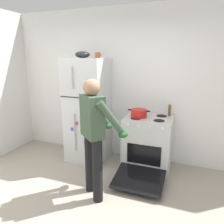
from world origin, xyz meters
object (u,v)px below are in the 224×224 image
(person_cook, at_px, (95,129))
(pepper_mill, at_px, (170,110))
(red_pot, at_px, (139,113))
(refrigerator, at_px, (88,110))
(stove_range, at_px, (148,144))
(coffee_mug, at_px, (98,55))
(mixing_bowl, at_px, (82,55))

(person_cook, relative_size, pepper_mill, 8.61)
(person_cook, distance_m, pepper_mill, 1.44)
(red_pot, bearing_deg, refrigerator, 176.99)
(stove_range, distance_m, pepper_mill, 0.67)
(refrigerator, distance_m, coffee_mug, 0.99)
(red_pot, xyz_separation_m, pepper_mill, (0.46, 0.25, 0.03))
(person_cook, xyz_separation_m, coffee_mug, (-0.41, 1.04, 0.94))
(coffee_mug, height_order, mixing_bowl, mixing_bowl)
(stove_range, bearing_deg, red_pot, -168.61)
(coffee_mug, bearing_deg, refrigerator, -164.60)
(coffee_mug, bearing_deg, mixing_bowl, -169.22)
(pepper_mill, bearing_deg, person_cook, -124.29)
(coffee_mug, bearing_deg, red_pot, -7.46)
(stove_range, bearing_deg, refrigerator, 179.10)
(mixing_bowl, bearing_deg, pepper_mill, 7.66)
(person_cook, xyz_separation_m, red_pot, (0.35, 0.94, 0.02))
(stove_range, xyz_separation_m, pepper_mill, (0.30, 0.22, 0.56))
(coffee_mug, bearing_deg, stove_range, -4.20)
(person_cook, distance_m, mixing_bowl, 1.53)
(stove_range, distance_m, mixing_bowl, 1.88)
(mixing_bowl, bearing_deg, red_pot, -2.79)
(stove_range, relative_size, person_cook, 0.76)
(refrigerator, xyz_separation_m, pepper_mill, (1.41, 0.20, 0.08))
(pepper_mill, bearing_deg, stove_range, -144.02)
(person_cook, height_order, coffee_mug, coffee_mug)
(person_cook, relative_size, coffee_mug, 14.28)
(coffee_mug, xyz_separation_m, mixing_bowl, (-0.26, -0.05, 0.01))
(refrigerator, bearing_deg, stove_range, -0.90)
(person_cook, xyz_separation_m, pepper_mill, (0.81, 1.19, 0.05))
(person_cook, bearing_deg, stove_range, 62.26)
(coffee_mug, relative_size, pepper_mill, 0.60)
(red_pot, relative_size, coffee_mug, 3.21)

